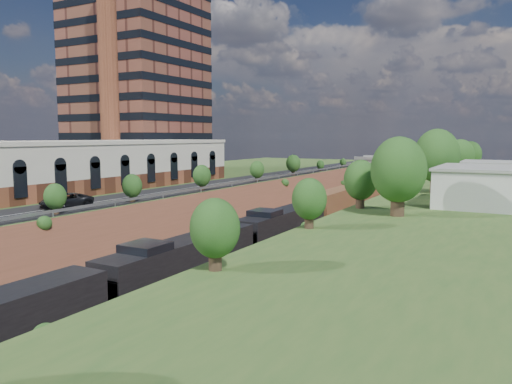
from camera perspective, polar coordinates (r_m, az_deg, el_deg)
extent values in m
cube|color=#375D26|center=(91.84, -13.00, -0.10)|extent=(44.00, 180.00, 5.00)
cube|color=brown|center=(79.36, -0.98, -2.76)|extent=(10.00, 180.00, 10.00)
cube|color=brown|center=(71.23, 14.62, -4.02)|extent=(10.00, 180.00, 10.00)
cube|color=gray|center=(75.59, 4.56, -3.17)|extent=(1.58, 180.00, 0.18)
cube|color=gray|center=(73.65, 8.26, -3.47)|extent=(1.58, 180.00, 0.18)
cube|color=black|center=(81.03, -3.76, 1.02)|extent=(8.00, 180.00, 0.10)
cube|color=#99999E|center=(78.87, -1.24, 1.25)|extent=(0.06, 171.00, 0.30)
cube|color=brown|center=(72.67, -21.68, 0.79)|extent=(14.00, 62.00, 2.20)
cube|color=beige|center=(72.45, -21.78, 3.35)|extent=(14.00, 62.00, 4.30)
cube|color=beige|center=(72.38, -21.86, 5.25)|extent=(14.30, 62.30, 0.50)
cube|color=brown|center=(108.52, -13.46, 13.84)|extent=(22.00, 22.00, 44.00)
cylinder|color=brown|center=(91.28, -16.53, 13.93)|extent=(3.20, 3.20, 40.00)
cube|color=gray|center=(136.20, 11.87, 2.25)|extent=(1.50, 8.00, 6.20)
cube|color=gray|center=(131.42, 21.51, 1.79)|extent=(1.50, 8.00, 6.20)
cube|color=gray|center=(133.15, 16.65, 3.36)|extent=(24.00, 8.00, 1.00)
cube|color=gray|center=(129.21, 16.28, 3.65)|extent=(24.00, 0.30, 0.80)
cube|color=gray|center=(137.03, 17.01, 3.76)|extent=(24.00, 0.30, 0.80)
cube|color=silver|center=(60.47, 24.47, 0.49)|extent=(9.00, 12.00, 4.00)
cube|color=silver|center=(82.40, 25.29, 1.73)|extent=(8.00, 10.00, 3.60)
cylinder|color=#473323|center=(49.66, 15.88, -1.15)|extent=(1.30, 1.30, 2.62)
ellipsoid|color=#29541D|center=(49.36, 15.99, 2.48)|extent=(5.25, 5.25, 6.30)
cylinder|color=#473323|center=(49.06, -25.73, -2.46)|extent=(0.66, 0.66, 1.22)
ellipsoid|color=#29541D|center=(48.88, -25.82, -0.75)|extent=(2.45, 2.45, 2.94)
cube|color=black|center=(43.05, -8.23, -7.39)|extent=(3.09, 18.55, 3.03)
cube|color=black|center=(59.49, 3.17, -3.49)|extent=(3.09, 18.55, 3.03)
cube|color=brown|center=(107.78, 15.06, 0.92)|extent=(3.09, 82.30, 3.71)
imported|color=black|center=(56.60, -20.88, -0.89)|extent=(4.51, 5.98, 1.51)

